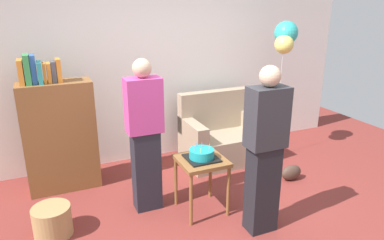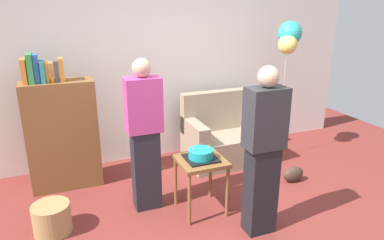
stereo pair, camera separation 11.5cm
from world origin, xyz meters
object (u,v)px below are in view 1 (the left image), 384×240
object	(u,v)px
bookshelf	(60,134)
person_blowing_candles	(145,136)
balloon_bunch	(285,37)
side_table	(202,167)
couch	(221,137)
handbag	(291,173)
wicker_basket	(52,221)
person_holding_cake	(265,151)
birthday_cake	(202,154)

from	to	relation	value
bookshelf	person_blowing_candles	bearing A→B (deg)	-46.42
person_blowing_candles	balloon_bunch	xyz separation A→B (m)	(2.15, 0.61, 0.87)
person_blowing_candles	side_table	bearing A→B (deg)	-27.92
couch	side_table	size ratio (longest dim) A/B	1.82
side_table	handbag	distance (m)	1.40
bookshelf	balloon_bunch	world-z (taller)	balloon_bunch
balloon_bunch	wicker_basket	bearing A→B (deg)	-166.93
person_blowing_candles	handbag	world-z (taller)	person_blowing_candles
person_holding_cake	wicker_basket	world-z (taller)	person_holding_cake
couch	person_holding_cake	bearing A→B (deg)	-104.58
side_table	person_blowing_candles	size ratio (longest dim) A/B	0.37
wicker_basket	handbag	bearing A→B (deg)	-0.16
couch	person_blowing_candles	distance (m)	1.62
bookshelf	handbag	distance (m)	2.87
person_blowing_candles	handbag	bearing A→B (deg)	-2.27
handbag	balloon_bunch	xyz separation A→B (m)	(0.31, 0.73, 1.61)
bookshelf	balloon_bunch	bearing A→B (deg)	-4.36
bookshelf	wicker_basket	size ratio (longest dim) A/B	4.49
couch	bookshelf	xyz separation A→B (m)	(-2.12, 0.05, 0.35)
side_table	wicker_basket	world-z (taller)	side_table
bookshelf	handbag	xyz separation A→B (m)	(2.63, -0.96, -0.59)
bookshelf	person_holding_cake	size ratio (longest dim) A/B	0.99
person_blowing_candles	wicker_basket	size ratio (longest dim) A/B	4.53
person_holding_cake	wicker_basket	bearing A→B (deg)	8.77
bookshelf	side_table	size ratio (longest dim) A/B	2.68
bookshelf	person_holding_cake	world-z (taller)	person_holding_cake
person_blowing_candles	handbag	size ratio (longest dim) A/B	5.82
wicker_basket	balloon_bunch	size ratio (longest dim) A/B	0.19
bookshelf	side_table	world-z (taller)	bookshelf
handbag	balloon_bunch	distance (m)	1.79
couch	birthday_cake	bearing A→B (deg)	-127.03
wicker_basket	handbag	size ratio (longest dim) A/B	1.29
birthday_cake	handbag	distance (m)	1.45
couch	birthday_cake	size ratio (longest dim) A/B	3.44
birthday_cake	bookshelf	bearing A→B (deg)	139.26
birthday_cake	handbag	bearing A→B (deg)	7.03
side_table	person_holding_cake	xyz separation A→B (m)	(0.39, -0.53, 0.32)
bookshelf	wicker_basket	distance (m)	1.11
bookshelf	wicker_basket	bearing A→B (deg)	-101.13
side_table	person_holding_cake	size ratio (longest dim) A/B	0.37
couch	person_holding_cake	world-z (taller)	person_holding_cake
bookshelf	person_blowing_candles	xyz separation A→B (m)	(0.79, -0.83, 0.14)
birthday_cake	handbag	size ratio (longest dim) A/B	1.14
balloon_bunch	birthday_cake	bearing A→B (deg)	-151.27
person_blowing_candles	wicker_basket	xyz separation A→B (m)	(-0.98, -0.12, -0.68)
wicker_basket	balloon_bunch	distance (m)	3.57
person_holding_cake	wicker_basket	size ratio (longest dim) A/B	4.53
bookshelf	balloon_bunch	distance (m)	3.12
wicker_basket	balloon_bunch	bearing A→B (deg)	13.07
side_table	handbag	world-z (taller)	side_table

